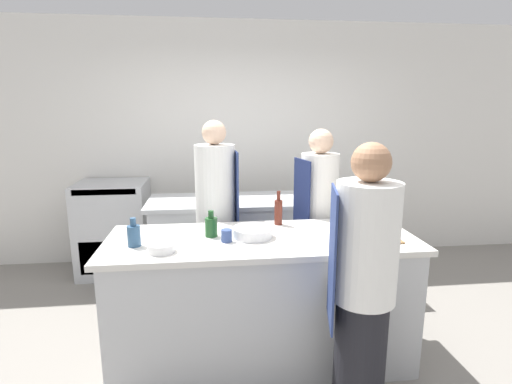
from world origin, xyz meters
TOP-DOWN VIEW (x-y plane):
  - ground_plane at (0.00, 0.00)m, footprint 16.00×16.00m
  - wall_back at (0.00, 2.13)m, footprint 8.00×0.06m
  - prep_counter at (0.00, 0.00)m, footprint 2.16×0.81m
  - pass_counter at (0.18, 1.20)m, footprint 2.29×0.70m
  - oven_range at (-1.43, 1.76)m, footprint 0.74×0.64m
  - chef_at_prep_near at (0.50, -0.64)m, footprint 0.40×0.38m
  - chef_at_stove at (-0.31, 0.66)m, footprint 0.36×0.34m
  - chef_at_pass_far at (0.58, 0.63)m, footprint 0.36×0.35m
  - bottle_olive_oil at (-0.85, -0.09)m, footprint 0.08×0.08m
  - bottle_vinegar at (0.17, 0.30)m, footprint 0.06×0.06m
  - bottle_wine at (-0.35, 0.06)m, footprint 0.09×0.09m
  - bowl_mixing_large at (-0.67, -0.22)m, footprint 0.17×0.17m
  - bowl_prep_small at (0.85, 0.24)m, footprint 0.21×0.21m
  - bowl_ceramic_blue at (-0.06, 0.01)m, footprint 0.28×0.28m
  - cup at (-0.25, -0.07)m, footprint 0.07×0.07m
  - cutting_board at (0.76, -0.12)m, footprint 0.34×0.27m

SIDE VIEW (x-z plane):
  - ground_plane at x=0.00m, z-range 0.00..0.00m
  - prep_counter at x=0.00m, z-range 0.00..0.94m
  - pass_counter at x=0.18m, z-range 0.00..0.94m
  - oven_range at x=-1.43m, z-range 0.00..1.02m
  - chef_at_prep_near at x=0.50m, z-range 0.00..1.65m
  - chef_at_pass_far at x=0.58m, z-range 0.01..1.66m
  - chef_at_stove at x=-0.31m, z-range 0.01..1.73m
  - cutting_board at x=0.76m, z-range 0.93..0.95m
  - bowl_mixing_large at x=-0.67m, z-range 0.93..0.99m
  - bowl_prep_small at x=0.85m, z-range 0.93..1.00m
  - bowl_ceramic_blue at x=-0.06m, z-range 0.93..1.01m
  - cup at x=-0.25m, z-range 0.93..1.02m
  - bottle_wine at x=-0.35m, z-range 0.92..1.10m
  - bottle_olive_oil at x=-0.85m, z-range 0.91..1.11m
  - bottle_vinegar at x=0.17m, z-range 0.91..1.17m
  - wall_back at x=0.00m, z-range 0.00..2.80m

